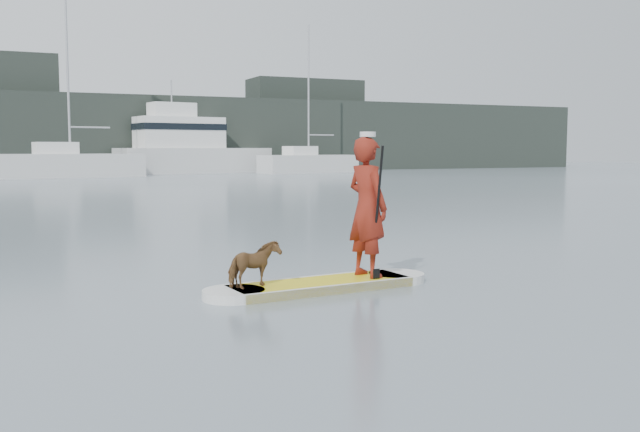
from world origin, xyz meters
name	(u,v)px	position (x,y,z in m)	size (l,w,h in m)	color
paddleboard	(320,285)	(-3.45, 2.99, 0.06)	(3.29, 1.00, 0.12)	yellow
paddler	(367,207)	(-2.70, 3.05, 1.09)	(0.71, 0.46, 1.94)	maroon
white_cap	(368,134)	(-2.70, 3.05, 2.09)	(0.22, 0.22, 0.07)	silver
dog	(254,265)	(-4.41, 2.91, 0.42)	(0.32, 0.70, 0.59)	brown
paddle	(377,230)	(-2.68, 2.80, 0.80)	(0.10, 0.30, 2.00)	black
sailboat_d	(69,162)	(-3.17, 43.76, 0.97)	(9.48, 4.02, 13.54)	silver
sailboat_e	(308,162)	(14.58, 45.45, 0.81)	(8.14, 3.74, 11.36)	silver
motor_yacht_a	(188,147)	(5.87, 48.56, 1.97)	(12.09, 5.36, 7.01)	silver
shore_mass	(100,134)	(0.00, 53.00, 3.00)	(90.00, 6.00, 6.00)	black
shore_building_east	(305,125)	(18.00, 54.00, 4.00)	(10.00, 4.00, 8.00)	black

